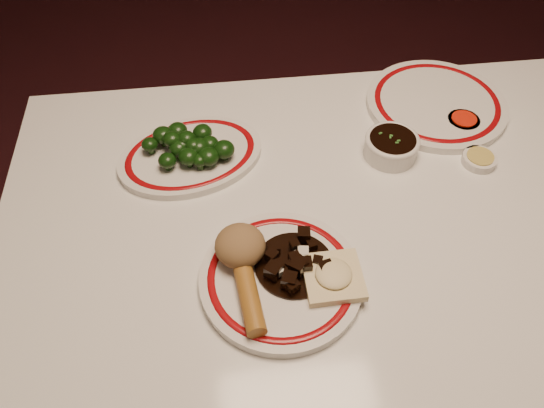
{
  "coord_description": "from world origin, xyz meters",
  "views": [
    {
      "loc": [
        -0.19,
        -0.51,
        1.47
      ],
      "look_at": [
        -0.12,
        0.05,
        0.8
      ],
      "focal_mm": 35.0,
      "sensor_mm": 36.0,
      "label": 1
    }
  ],
  "objects_px": {
    "fried_wonton": "(333,276)",
    "soy_bowl": "(391,147)",
    "main_plate": "(281,279)",
    "stirfry_heap": "(294,264)",
    "spring_roll": "(250,300)",
    "rice_mound": "(240,246)",
    "dining_table": "(343,268)",
    "broccoli_pile": "(187,144)",
    "broccoli_plate": "(191,155)"
  },
  "relations": [
    {
      "from": "main_plate",
      "to": "spring_roll",
      "type": "distance_m",
      "value": 0.07
    },
    {
      "from": "dining_table",
      "to": "soy_bowl",
      "type": "relative_size",
      "value": 11.91
    },
    {
      "from": "rice_mound",
      "to": "soy_bowl",
      "type": "relative_size",
      "value": 0.79
    },
    {
      "from": "rice_mound",
      "to": "stirfry_heap",
      "type": "height_order",
      "value": "rice_mound"
    },
    {
      "from": "main_plate",
      "to": "spring_roll",
      "type": "height_order",
      "value": "spring_roll"
    },
    {
      "from": "main_plate",
      "to": "broccoli_plate",
      "type": "bearing_deg",
      "value": 114.77
    },
    {
      "from": "main_plate",
      "to": "fried_wonton",
      "type": "bearing_deg",
      "value": -11.68
    },
    {
      "from": "fried_wonton",
      "to": "stirfry_heap",
      "type": "relative_size",
      "value": 0.72
    },
    {
      "from": "broccoli_plate",
      "to": "fried_wonton",
      "type": "bearing_deg",
      "value": -55.37
    },
    {
      "from": "spring_roll",
      "to": "stirfry_heap",
      "type": "xyz_separation_m",
      "value": [
        0.07,
        0.06,
        -0.0
      ]
    },
    {
      "from": "broccoli_plate",
      "to": "broccoli_pile",
      "type": "height_order",
      "value": "broccoli_pile"
    },
    {
      "from": "spring_roll",
      "to": "soy_bowl",
      "type": "distance_m",
      "value": 0.42
    },
    {
      "from": "main_plate",
      "to": "soy_bowl",
      "type": "relative_size",
      "value": 3.27
    },
    {
      "from": "stirfry_heap",
      "to": "rice_mound",
      "type": "bearing_deg",
      "value": 158.3
    },
    {
      "from": "stirfry_heap",
      "to": "soy_bowl",
      "type": "distance_m",
      "value": 0.33
    },
    {
      "from": "main_plate",
      "to": "stirfry_heap",
      "type": "bearing_deg",
      "value": 29.18
    },
    {
      "from": "rice_mound",
      "to": "spring_roll",
      "type": "xyz_separation_m",
      "value": [
        0.01,
        -0.09,
        -0.01
      ]
    },
    {
      "from": "broccoli_plate",
      "to": "soy_bowl",
      "type": "distance_m",
      "value": 0.38
    },
    {
      "from": "spring_roll",
      "to": "fried_wonton",
      "type": "distance_m",
      "value": 0.13
    },
    {
      "from": "spring_roll",
      "to": "rice_mound",
      "type": "bearing_deg",
      "value": 88.28
    },
    {
      "from": "stirfry_heap",
      "to": "broccoli_plate",
      "type": "bearing_deg",
      "value": 119.18
    },
    {
      "from": "fried_wonton",
      "to": "main_plate",
      "type": "bearing_deg",
      "value": 168.32
    },
    {
      "from": "rice_mound",
      "to": "spring_roll",
      "type": "distance_m",
      "value": 0.09
    },
    {
      "from": "main_plate",
      "to": "fried_wonton",
      "type": "relative_size",
      "value": 3.64
    },
    {
      "from": "rice_mound",
      "to": "main_plate",
      "type": "bearing_deg",
      "value": -36.83
    },
    {
      "from": "broccoli_pile",
      "to": "rice_mound",
      "type": "bearing_deg",
      "value": -72.37
    },
    {
      "from": "main_plate",
      "to": "broccoli_plate",
      "type": "distance_m",
      "value": 0.32
    },
    {
      "from": "fried_wonton",
      "to": "soy_bowl",
      "type": "xyz_separation_m",
      "value": [
        0.17,
        0.27,
        -0.01
      ]
    },
    {
      "from": "fried_wonton",
      "to": "stirfry_heap",
      "type": "height_order",
      "value": "stirfry_heap"
    },
    {
      "from": "rice_mound",
      "to": "broccoli_plate",
      "type": "bearing_deg",
      "value": 107.01
    },
    {
      "from": "dining_table",
      "to": "broccoli_pile",
      "type": "distance_m",
      "value": 0.37
    },
    {
      "from": "spring_roll",
      "to": "soy_bowl",
      "type": "relative_size",
      "value": 1.09
    },
    {
      "from": "dining_table",
      "to": "rice_mound",
      "type": "relative_size",
      "value": 14.99
    },
    {
      "from": "main_plate",
      "to": "dining_table",
      "type": "bearing_deg",
      "value": 30.35
    },
    {
      "from": "broccoli_pile",
      "to": "soy_bowl",
      "type": "relative_size",
      "value": 1.71
    },
    {
      "from": "rice_mound",
      "to": "broccoli_plate",
      "type": "height_order",
      "value": "rice_mound"
    },
    {
      "from": "spring_roll",
      "to": "stirfry_heap",
      "type": "relative_size",
      "value": 0.88
    },
    {
      "from": "dining_table",
      "to": "spring_roll",
      "type": "height_order",
      "value": "spring_roll"
    },
    {
      "from": "dining_table",
      "to": "spring_roll",
      "type": "relative_size",
      "value": 10.93
    },
    {
      "from": "rice_mound",
      "to": "fried_wonton",
      "type": "bearing_deg",
      "value": -23.74
    },
    {
      "from": "dining_table",
      "to": "spring_roll",
      "type": "bearing_deg",
      "value": -146.35
    },
    {
      "from": "soy_bowl",
      "to": "fried_wonton",
      "type": "bearing_deg",
      "value": -121.11
    },
    {
      "from": "stirfry_heap",
      "to": "broccoli_pile",
      "type": "relative_size",
      "value": 0.73
    },
    {
      "from": "dining_table",
      "to": "main_plate",
      "type": "relative_size",
      "value": 3.64
    },
    {
      "from": "stirfry_heap",
      "to": "broccoli_plate",
      "type": "xyz_separation_m",
      "value": [
        -0.16,
        0.28,
        -0.02
      ]
    },
    {
      "from": "fried_wonton",
      "to": "dining_table",
      "type": "bearing_deg",
      "value": 62.62
    },
    {
      "from": "rice_mound",
      "to": "stirfry_heap",
      "type": "xyz_separation_m",
      "value": [
        0.08,
        -0.03,
        -0.02
      ]
    },
    {
      "from": "broccoli_pile",
      "to": "soy_bowl",
      "type": "bearing_deg",
      "value": -4.9
    },
    {
      "from": "broccoli_plate",
      "to": "soy_bowl",
      "type": "bearing_deg",
      "value": -5.09
    },
    {
      "from": "main_plate",
      "to": "broccoli_pile",
      "type": "distance_m",
      "value": 0.32
    }
  ]
}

